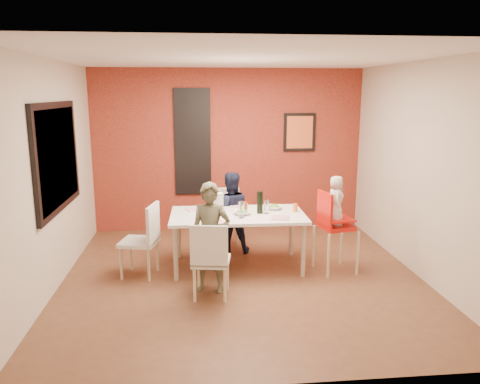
{
  "coord_description": "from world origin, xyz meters",
  "views": [
    {
      "loc": [
        -0.58,
        -5.56,
        2.31
      ],
      "look_at": [
        0.0,
        0.3,
        1.05
      ],
      "focal_mm": 35.0,
      "sensor_mm": 36.0,
      "label": 1
    }
  ],
  "objects": [
    {
      "name": "wall_right",
      "position": [
        2.25,
        0.0,
        1.35
      ],
      "size": [
        0.02,
        4.5,
        2.7
      ],
      "primitive_type": "cube",
      "color": "beige",
      "rests_on": "ground"
    },
    {
      "name": "plate_near_right",
      "position": [
        0.5,
        0.12,
        0.74
      ],
      "size": [
        0.27,
        0.27,
        0.01
      ],
      "primitive_type": "cube",
      "rotation": [
        0.0,
        0.0,
        -0.24
      ],
      "color": "silver",
      "rests_on": "dining_table"
    },
    {
      "name": "dining_table",
      "position": [
        -0.02,
        0.39,
        0.67
      ],
      "size": [
        1.79,
        1.02,
        0.74
      ],
      "rotation": [
        0.0,
        0.0,
        -0.02
      ],
      "color": "white",
      "rests_on": "ground"
    },
    {
      "name": "art_print_canvas",
      "position": [
        1.2,
        2.19,
        1.65
      ],
      "size": [
        0.44,
        0.01,
        0.54
      ],
      "primitive_type": "cube",
      "color": "orange",
      "rests_on": "wall_back"
    },
    {
      "name": "high_chair",
      "position": [
        1.19,
        0.1,
        0.65
      ],
      "size": [
        0.53,
        0.53,
        1.07
      ],
      "rotation": [
        0.0,
        0.0,
        1.77
      ],
      "color": "red",
      "rests_on": "ground"
    },
    {
      "name": "sippy_cup",
      "position": [
        0.76,
        0.42,
        0.79
      ],
      "size": [
        0.06,
        0.06,
        0.11
      ],
      "primitive_type": "cylinder",
      "color": "orange",
      "rests_on": "dining_table"
    },
    {
      "name": "condiment_green",
      "position": [
        0.08,
        0.42,
        0.81
      ],
      "size": [
        0.04,
        0.04,
        0.14
      ],
      "primitive_type": "cylinder",
      "color": "#347627",
      "rests_on": "dining_table"
    },
    {
      "name": "condiment_brown",
      "position": [
        0.04,
        0.4,
        0.81
      ],
      "size": [
        0.04,
        0.04,
        0.14
      ],
      "primitive_type": "cylinder",
      "color": "brown",
      "rests_on": "dining_table"
    },
    {
      "name": "ceiling",
      "position": [
        0.0,
        0.0,
        2.7
      ],
      "size": [
        4.5,
        4.5,
        0.02
      ],
      "primitive_type": "cube",
      "color": "white",
      "rests_on": "wall_back"
    },
    {
      "name": "wine_glass_a",
      "position": [
        0.01,
        0.18,
        0.84
      ],
      "size": [
        0.08,
        0.08,
        0.21
      ],
      "primitive_type": "cylinder",
      "color": "white",
      "rests_on": "dining_table"
    },
    {
      "name": "ground",
      "position": [
        0.0,
        0.0,
        0.0
      ],
      "size": [
        4.5,
        4.5,
        0.0
      ],
      "primitive_type": "plane",
      "color": "brown",
      "rests_on": "ground"
    },
    {
      "name": "plate_near_left",
      "position": [
        -0.36,
        -0.0,
        0.74
      ],
      "size": [
        0.3,
        0.3,
        0.01
      ],
      "primitive_type": "cube",
      "rotation": [
        0.0,
        0.0,
        0.24
      ],
      "color": "silver",
      "rests_on": "dining_table"
    },
    {
      "name": "paper_towel_roll",
      "position": [
        -0.27,
        0.39,
        0.88
      ],
      "size": [
        0.13,
        0.13,
        0.29
      ],
      "primitive_type": "cylinder",
      "color": "silver",
      "rests_on": "dining_table"
    },
    {
      "name": "wall_back",
      "position": [
        0.0,
        2.25,
        1.35
      ],
      "size": [
        4.5,
        0.02,
        2.7
      ],
      "primitive_type": "cube",
      "color": "beige",
      "rests_on": "ground"
    },
    {
      "name": "wine_glass_b",
      "position": [
        0.36,
        0.38,
        0.83
      ],
      "size": [
        0.06,
        0.06,
        0.19
      ],
      "primitive_type": "cylinder",
      "color": "white",
      "rests_on": "dining_table"
    },
    {
      "name": "picture_window_pane",
      "position": [
        -2.21,
        0.2,
        1.55
      ],
      "size": [
        0.02,
        1.55,
        1.15
      ],
      "primitive_type": "cube",
      "color": "black",
      "rests_on": "wall_left"
    },
    {
      "name": "brick_accent_wall",
      "position": [
        0.0,
        2.23,
        1.35
      ],
      "size": [
        4.5,
        0.02,
        2.7
      ],
      "primitive_type": "cube",
      "color": "maroon",
      "rests_on": "ground"
    },
    {
      "name": "plate_far_left",
      "position": [
        -0.59,
        0.66,
        0.74
      ],
      "size": [
        0.26,
        0.26,
        0.01
      ],
      "primitive_type": "cube",
      "rotation": [
        0.0,
        0.0,
        0.38
      ],
      "color": "white",
      "rests_on": "dining_table"
    },
    {
      "name": "condiment_red",
      "position": [
        0.09,
        0.42,
        0.81
      ],
      "size": [
        0.04,
        0.04,
        0.15
      ],
      "primitive_type": "cylinder",
      "color": "red",
      "rests_on": "dining_table"
    },
    {
      "name": "picture_window_frame",
      "position": [
        -2.22,
        0.2,
        1.55
      ],
      "size": [
        0.05,
        1.7,
        1.3
      ],
      "primitive_type": "cube",
      "color": "black",
      "rests_on": "wall_left"
    },
    {
      "name": "child_near",
      "position": [
        -0.41,
        -0.35,
        0.65
      ],
      "size": [
        0.54,
        0.43,
        1.3
      ],
      "primitive_type": "imported",
      "rotation": [
        0.0,
        0.0,
        -0.26
      ],
      "color": "brown",
      "rests_on": "ground"
    },
    {
      "name": "toddler",
      "position": [
        1.22,
        0.11,
        0.95
      ],
      "size": [
        0.25,
        0.34,
        0.64
      ],
      "primitive_type": "imported",
      "rotation": [
        0.0,
        0.0,
        1.43
      ],
      "color": "beige",
      "rests_on": "high_chair"
    },
    {
      "name": "wine_bottle",
      "position": [
        0.27,
        0.39,
        0.89
      ],
      "size": [
        0.08,
        0.08,
        0.3
      ],
      "primitive_type": "cylinder",
      "color": "black",
      "rests_on": "dining_table"
    },
    {
      "name": "wall_front",
      "position": [
        0.0,
        -2.25,
        1.35
      ],
      "size": [
        4.5,
        0.02,
        2.7
      ],
      "primitive_type": "cube",
      "color": "beige",
      "rests_on": "ground"
    },
    {
      "name": "glassblock_strip",
      "position": [
        -0.6,
        2.21,
        1.5
      ],
      "size": [
        0.55,
        0.03,
        1.7
      ],
      "primitive_type": "cube",
      "color": "silver",
      "rests_on": "wall_back"
    },
    {
      "name": "wall_left",
      "position": [
        -2.25,
        0.0,
        1.35
      ],
      "size": [
        0.02,
        4.5,
        2.7
      ],
      "primitive_type": "cube",
      "color": "beige",
      "rests_on": "ground"
    },
    {
      "name": "chair_far",
      "position": [
        -0.09,
        1.23,
        0.5
      ],
      "size": [
        0.49,
        0.49,
        0.9
      ],
      "rotation": [
        0.0,
        0.0,
        0.2
      ],
      "color": "white",
      "rests_on": "ground"
    },
    {
      "name": "salad_bowl_a",
      "position": [
        0.03,
        0.34,
        0.76
      ],
      "size": [
        0.24,
        0.24,
        0.06
      ],
      "primitive_type": "imported",
      "rotation": [
        0.0,
        0.0,
        0.09
      ],
      "color": "white",
      "rests_on": "dining_table"
    },
    {
      "name": "chair_near",
      "position": [
        -0.42,
        -0.59,
        0.5
      ],
      "size": [
        0.48,
        0.48,
        0.9
      ],
      "rotation": [
        0.0,
        0.0,
        2.99
      ],
      "color": "beige",
      "rests_on": "ground"
    },
    {
      "name": "art_print_frame",
      "position": [
        1.2,
        2.21,
        1.65
      ],
      "size": [
        0.54,
        0.03,
        0.64
      ],
      "primitive_type": "cube",
      "color": "black",
      "rests_on": "wall_back"
    },
    {
      "name": "chair_left",
      "position": [
        -1.22,
        0.19,
        0.53
      ],
      "size": [
        0.52,
        0.52,
        0.94
      ],
      "rotation": [
        0.0,
        0.0,
        4.49
      ],
      "color": "silver",
      "rests_on": "ground"
    },
    {
      "name": "glassblock_surround",
      "position": [
        -0.6,
        2.21,
        1.5
      ],
      "size": [
        0.6,
        0.03,
        1.76
      ],
      "primitive_type": "cube",
      "color": "black",
      "rests_on": "wall_back"
    },
    {
      "name": "plate_far_mid",
      "position": [
        0.04,
        0.8,
        0.74
      ],
      "size": [
        0.28,
        0.28,
        0.01
      ],
      "primitive_type": "cube",
      "rotation": [
        0.0,
        0.0,
        -0.18
      ],
      "color": "white",
      "rests_on": "dining_table"
    },
    {
      "name": "salad_bowl_b",
      "position": [
        0.5,
        0.58,
        0.76
      ],
      "size": [
        0.28,
        0.28,
        0.05
      ],
      "primitive_type": "imported",
      "rotation": [
        0.0,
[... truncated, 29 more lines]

